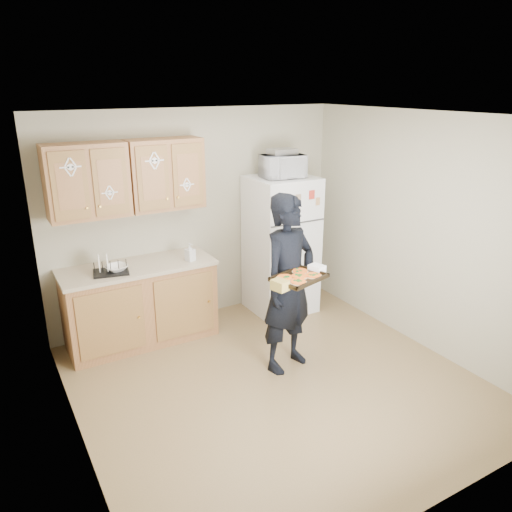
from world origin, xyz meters
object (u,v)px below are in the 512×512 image
object	(u,v)px
baking_tray	(299,278)
microwave	(283,166)
refrigerator	(281,245)
dish_rack	(110,267)
person	(289,284)

from	to	relation	value
baking_tray	microwave	size ratio (longest dim) A/B	0.97
refrigerator	dish_rack	xyz separation A→B (m)	(-2.10, -0.04, 0.12)
person	microwave	world-z (taller)	microwave
refrigerator	baking_tray	size ratio (longest dim) A/B	3.64
baking_tray	dish_rack	world-z (taller)	baking_tray
person	dish_rack	size ratio (longest dim) A/B	5.08
person	baking_tray	distance (m)	0.35
refrigerator	person	size ratio (longest dim) A/B	0.95
dish_rack	baking_tray	bearing A→B (deg)	-47.09
dish_rack	refrigerator	bearing A→B (deg)	1.09
baking_tray	dish_rack	xyz separation A→B (m)	(-1.34, 1.45, -0.10)
person	dish_rack	bearing A→B (deg)	124.82
refrigerator	microwave	world-z (taller)	microwave
person	baking_tray	bearing A→B (deg)	-122.28
refrigerator	microwave	bearing A→B (deg)	-118.07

